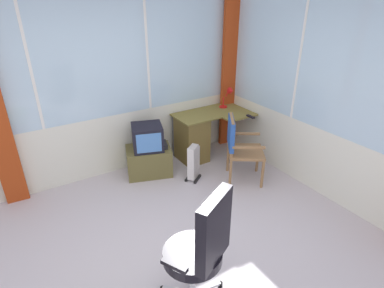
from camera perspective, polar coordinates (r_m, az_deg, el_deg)
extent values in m
cube|color=#BCB4BB|center=(3.41, -2.75, -21.19)|extent=(5.49, 5.17, 0.06)
cube|color=silver|center=(4.76, -15.55, -0.23)|extent=(4.49, 0.06, 0.89)
cube|color=silver|center=(4.38, -17.46, 14.01)|extent=(4.40, 0.06, 1.52)
cube|color=white|center=(4.25, -27.32, 12.01)|extent=(0.04, 0.07, 1.52)
cube|color=white|center=(4.62, -8.26, 15.49)|extent=(0.04, 0.07, 1.52)
cube|color=silver|center=(4.43, 23.68, -3.60)|extent=(0.06, 4.17, 0.89)
cube|color=silver|center=(4.03, 26.77, 11.46)|extent=(0.06, 4.09, 1.52)
cube|color=white|center=(4.42, 19.16, 13.88)|extent=(0.07, 0.04, 1.52)
cube|color=#AA3B15|center=(5.31, 6.80, 12.50)|extent=(0.27, 0.10, 2.48)
cube|color=olive|center=(5.02, 3.31, 5.69)|extent=(1.17, 0.55, 0.02)
cube|color=olive|center=(4.93, 8.80, 5.00)|extent=(0.55, 0.20, 0.02)
cube|color=brown|center=(4.99, -0.14, 0.90)|extent=(0.40, 0.51, 0.70)
cylinder|color=#4C4C51|center=(4.89, 6.86, 0.26)|extent=(0.04, 0.04, 0.71)
cylinder|color=#4C4C51|center=(5.08, -3.33, 1.42)|extent=(0.04, 0.04, 0.71)
cylinder|color=red|center=(5.25, 5.69, 6.77)|extent=(0.13, 0.13, 0.02)
cylinder|color=red|center=(5.22, 5.73, 7.66)|extent=(0.02, 0.02, 0.15)
cylinder|color=red|center=(5.18, 6.45, 9.27)|extent=(0.02, 0.08, 0.15)
cone|color=red|center=(5.18, 7.19, 9.56)|extent=(0.11, 0.11, 0.12)
cube|color=black|center=(4.88, 10.58, 4.93)|extent=(0.05, 0.15, 0.02)
cylinder|color=olive|center=(4.42, 12.69, -5.41)|extent=(0.04, 0.04, 0.42)
cylinder|color=olive|center=(4.80, 11.80, -2.67)|extent=(0.04, 0.04, 0.42)
cylinder|color=olive|center=(4.36, 6.98, -5.41)|extent=(0.04, 0.04, 0.42)
cylinder|color=olive|center=(4.74, 6.56, -2.63)|extent=(0.04, 0.04, 0.42)
cube|color=olive|center=(4.46, 9.73, -1.41)|extent=(0.67, 0.67, 0.04)
cube|color=olive|center=(4.32, 7.10, 1.74)|extent=(0.27, 0.38, 0.49)
cube|color=#2951A2|center=(4.31, 7.12, 2.04)|extent=(0.30, 0.41, 0.41)
cube|color=olive|center=(4.19, 10.28, -0.62)|extent=(0.38, 0.27, 0.03)
cube|color=olive|center=(4.58, 9.56, 1.86)|extent=(0.38, 0.27, 0.03)
cube|color=#B7B7BF|center=(3.14, 2.67, -24.67)|extent=(0.28, 0.08, 0.02)
cylinder|color=black|center=(3.20, 5.13, -24.08)|extent=(0.05, 0.05, 0.05)
cube|color=#B7B7BF|center=(3.19, -0.18, -23.54)|extent=(0.16, 0.27, 0.02)
cylinder|color=black|center=(3.30, -0.43, -21.94)|extent=(0.05, 0.05, 0.05)
cylinder|color=#B7B7BF|center=(2.93, 0.09, -22.83)|extent=(0.05, 0.05, 0.41)
cylinder|color=black|center=(2.75, 0.10, -19.49)|extent=(0.50, 0.50, 0.09)
cube|color=black|center=(2.45, 4.03, -15.39)|extent=(0.42, 0.28, 0.60)
cube|color=black|center=(2.84, 2.94, -14.26)|extent=(0.15, 0.22, 0.04)
cube|color=black|center=(2.50, -3.25, -21.19)|extent=(0.15, 0.22, 0.04)
cube|color=brown|center=(4.69, -7.81, -3.05)|extent=(0.75, 0.62, 0.42)
cube|color=black|center=(4.52, -8.11, 1.25)|extent=(0.53, 0.51, 0.36)
cube|color=#4E84CC|center=(4.34, -7.82, 0.15)|extent=(0.33, 0.12, 0.28)
cube|color=#262628|center=(4.59, -6.21, -0.21)|extent=(0.32, 0.29, 0.07)
cube|color=silver|center=(4.40, -0.23, -3.82)|extent=(0.07, 0.09, 0.50)
cube|color=silver|center=(4.43, -0.02, -3.57)|extent=(0.07, 0.09, 0.50)
cube|color=silver|center=(4.47, 0.18, -3.32)|extent=(0.07, 0.09, 0.50)
cube|color=silver|center=(4.50, 0.39, -3.08)|extent=(0.07, 0.09, 0.50)
cube|color=silver|center=(4.53, 0.59, -2.84)|extent=(0.07, 0.09, 0.50)
cube|color=black|center=(4.58, 1.00, -6.38)|extent=(0.20, 0.16, 0.03)
cube|color=black|center=(4.63, -0.63, -6.03)|extent=(0.20, 0.16, 0.03)
cube|color=silver|center=(4.56, 0.78, -2.34)|extent=(0.09, 0.10, 0.35)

